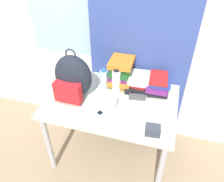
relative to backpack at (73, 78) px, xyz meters
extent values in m
cube|color=silver|center=(0.35, 0.52, 0.32)|extent=(6.00, 0.05, 2.50)
cube|color=#9EBCD1|center=(-0.11, 0.49, 0.37)|extent=(1.10, 0.01, 0.80)
cube|color=#384C93|center=(0.49, 0.47, 0.32)|extent=(0.98, 0.04, 2.50)
cube|color=beige|center=(0.35, 0.03, -0.21)|extent=(1.16, 0.81, 0.03)
cylinder|color=#B2B2B7|center=(-0.17, -0.32, -0.58)|extent=(0.05, 0.05, 0.70)
cylinder|color=#B2B2B7|center=(0.87, -0.32, -0.58)|extent=(0.05, 0.05, 0.70)
cylinder|color=#B2B2B7|center=(-0.17, 0.38, -0.58)|extent=(0.05, 0.05, 0.70)
cylinder|color=#B2B2B7|center=(0.87, 0.38, -0.58)|extent=(0.05, 0.05, 0.70)
ellipsoid|color=#1E232D|center=(0.00, 0.01, 0.01)|extent=(0.34, 0.22, 0.40)
cube|color=red|center=(0.00, -0.12, -0.07)|extent=(0.24, 0.08, 0.18)
torus|color=#1E232D|center=(0.00, 0.01, 0.22)|extent=(0.10, 0.01, 0.10)
cube|color=olive|center=(0.37, 0.29, -0.17)|extent=(0.18, 0.24, 0.05)
cube|color=orange|center=(0.36, 0.28, -0.12)|extent=(0.23, 0.29, 0.04)
cube|color=#6B2370|center=(0.35, 0.29, -0.08)|extent=(0.20, 0.24, 0.05)
cube|color=#1E5623|center=(0.36, 0.29, -0.03)|extent=(0.18, 0.28, 0.05)
cube|color=#1E5623|center=(0.37, 0.29, 0.01)|extent=(0.20, 0.23, 0.03)
cube|color=orange|center=(0.37, 0.29, 0.06)|extent=(0.22, 0.26, 0.05)
cube|color=black|center=(0.53, 0.28, -0.17)|extent=(0.20, 0.27, 0.05)
cube|color=red|center=(0.53, 0.29, -0.13)|extent=(0.20, 0.23, 0.02)
cube|color=silver|center=(0.54, 0.29, -0.09)|extent=(0.21, 0.24, 0.06)
cube|color=black|center=(0.73, 0.28, -0.17)|extent=(0.20, 0.23, 0.05)
cube|color=#6B2370|center=(0.72, 0.28, -0.12)|extent=(0.20, 0.28, 0.05)
cube|color=navy|center=(0.73, 0.29, -0.07)|extent=(0.21, 0.26, 0.04)
cube|color=red|center=(0.72, 0.28, -0.04)|extent=(0.18, 0.25, 0.02)
cylinder|color=silver|center=(0.23, 0.18, -0.10)|extent=(0.07, 0.07, 0.20)
cylinder|color=#286BB7|center=(0.23, 0.18, 0.01)|extent=(0.05, 0.05, 0.02)
cylinder|color=white|center=(0.35, 0.17, -0.08)|extent=(0.08, 0.08, 0.22)
cylinder|color=black|center=(0.35, 0.17, 0.04)|extent=(0.05, 0.05, 0.02)
cylinder|color=white|center=(0.40, -0.08, -0.13)|extent=(0.05, 0.05, 0.13)
cylinder|color=white|center=(0.40, -0.08, -0.05)|extent=(0.03, 0.03, 0.02)
cube|color=#B7BCC6|center=(0.31, -0.18, -0.19)|extent=(0.09, 0.10, 0.02)
cube|color=black|center=(0.31, -0.18, -0.18)|extent=(0.05, 0.05, 0.00)
cube|color=#47474C|center=(0.56, 0.11, -0.18)|extent=(0.16, 0.08, 0.04)
cube|color=#383D47|center=(0.76, -0.27, -0.16)|extent=(0.12, 0.10, 0.07)
camera|label=1|loc=(0.78, -1.43, 1.06)|focal=35.00mm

